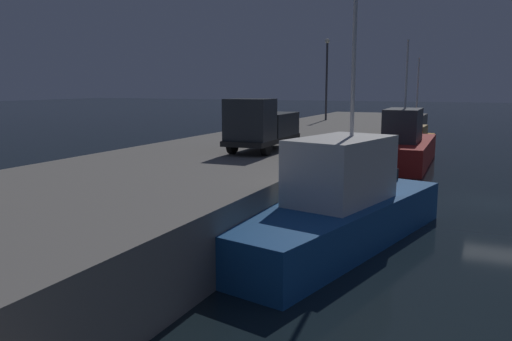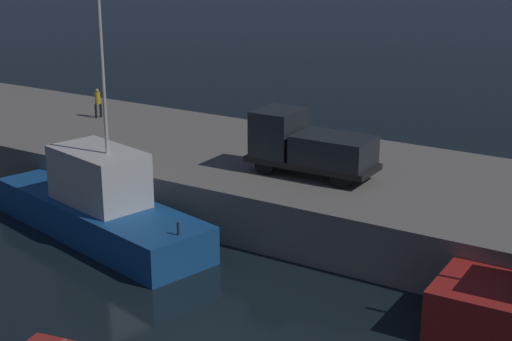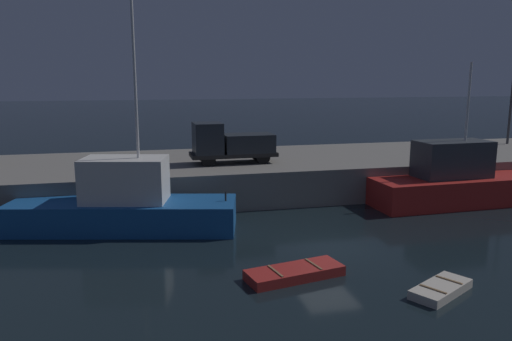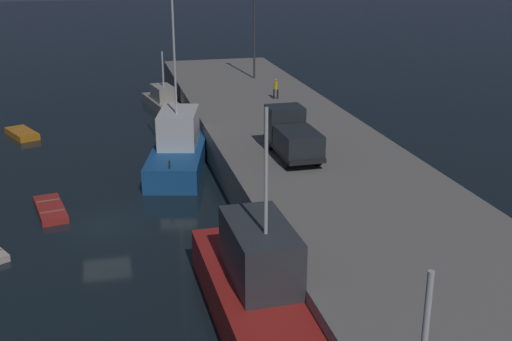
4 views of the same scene
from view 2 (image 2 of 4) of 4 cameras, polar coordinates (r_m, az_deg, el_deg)
name	(u,v)px [view 2 (image 2 of 4)]	position (r m, az deg, el deg)	size (l,w,h in m)	color
pier_quay	(377,200)	(33.82, 8.89, -2.13)	(76.18, 11.00, 2.25)	gray
fishing_boat_white	(99,206)	(32.77, -11.50, -2.58)	(11.93, 5.79, 12.62)	#195193
utility_truck	(307,146)	(32.80, 3.81, 1.85)	(5.60, 2.20, 2.67)	black
dockworker	(98,101)	(44.00, -11.59, 5.03)	(0.37, 0.42, 1.64)	black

